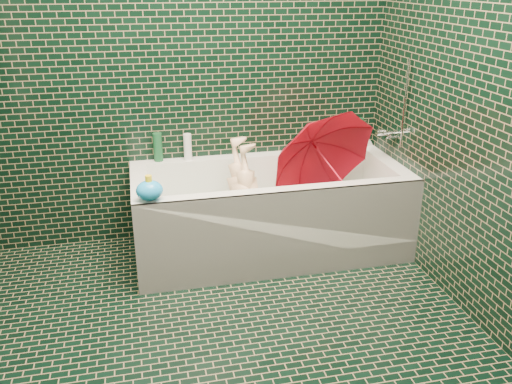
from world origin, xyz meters
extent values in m
plane|color=black|center=(0.00, 0.00, 0.00)|extent=(2.80, 2.80, 0.00)
plane|color=black|center=(0.00, 1.40, 1.25)|extent=(2.80, 0.00, 2.80)
plane|color=black|center=(0.00, -1.40, 1.25)|extent=(2.80, 0.00, 2.80)
cube|color=white|center=(0.45, 1.02, 0.07)|extent=(1.70, 0.75, 0.15)
cube|color=white|center=(0.45, 1.35, 0.35)|extent=(1.70, 0.10, 0.40)
cube|color=white|center=(0.45, 0.70, 0.35)|extent=(1.70, 0.10, 0.40)
cube|color=white|center=(1.25, 1.02, 0.35)|extent=(0.10, 0.55, 0.40)
cube|color=white|center=(-0.35, 1.02, 0.35)|extent=(0.10, 0.55, 0.40)
cube|color=white|center=(0.45, 0.66, 0.28)|extent=(1.70, 0.02, 0.55)
cube|color=green|center=(0.45, 1.02, 0.16)|extent=(1.35, 0.47, 0.01)
cube|color=silver|center=(0.45, 1.02, 0.30)|extent=(1.48, 0.53, 0.00)
cylinder|color=silver|center=(1.28, 1.02, 0.73)|extent=(0.14, 0.05, 0.05)
cylinder|color=silver|center=(1.20, 1.08, 0.73)|extent=(0.05, 0.04, 0.04)
cylinder|color=silver|center=(1.27, 0.92, 0.95)|extent=(0.01, 0.01, 0.55)
imported|color=beige|center=(0.31, 1.00, 0.31)|extent=(0.93, 0.39, 0.29)
imported|color=red|center=(0.84, 0.97, 0.55)|extent=(0.87, 0.99, 0.93)
imported|color=white|center=(1.25, 1.36, 0.55)|extent=(0.13, 0.13, 0.27)
imported|color=#5B217D|center=(1.16, 1.37, 0.55)|extent=(0.10, 0.10, 0.17)
imported|color=#144827|center=(1.12, 1.34, 0.55)|extent=(0.17, 0.17, 0.19)
cylinder|color=#144827|center=(1.16, 1.33, 0.66)|extent=(0.07, 0.07, 0.21)
cylinder|color=silver|center=(1.21, 1.36, 0.64)|extent=(0.06, 0.06, 0.18)
cylinder|color=#144827|center=(-0.21, 1.37, 0.64)|extent=(0.07, 0.07, 0.19)
cylinder|color=white|center=(-0.02, 1.35, 0.64)|extent=(0.05, 0.05, 0.17)
ellipsoid|color=yellow|center=(0.96, 1.34, 0.58)|extent=(0.10, 0.08, 0.06)
sphere|color=yellow|center=(1.00, 1.35, 0.62)|extent=(0.04, 0.04, 0.04)
cone|color=orange|center=(1.02, 1.35, 0.62)|extent=(0.02, 0.02, 0.02)
ellipsoid|color=#1B98F7|center=(-0.30, 0.70, 0.61)|extent=(0.16, 0.13, 0.11)
cylinder|color=yellow|center=(-0.30, 0.70, 0.68)|extent=(0.04, 0.04, 0.04)
camera|label=1|loc=(-0.34, -2.04, 1.69)|focal=38.00mm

